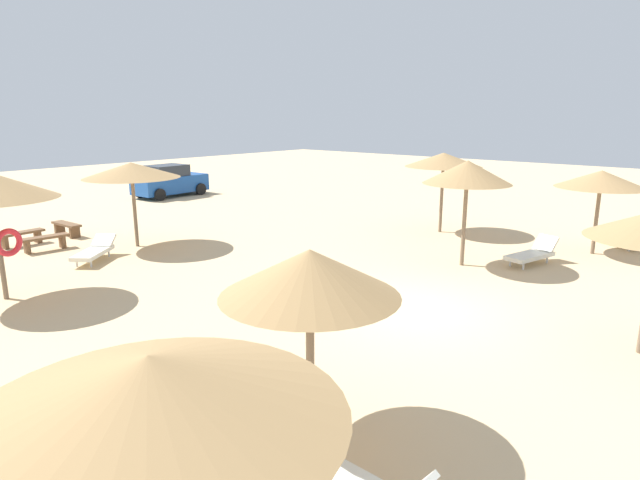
{
  "coord_description": "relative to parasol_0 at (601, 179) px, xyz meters",
  "views": [
    {
      "loc": [
        -10.37,
        -5.85,
        4.45
      ],
      "look_at": [
        0.0,
        3.0,
        1.2
      ],
      "focal_mm": 29.93,
      "sensor_mm": 36.0,
      "label": 1
    }
  ],
  "objects": [
    {
      "name": "ground_plane",
      "position": [
        -8.13,
        1.72,
        -2.42
      ],
      "size": [
        80.0,
        80.0,
        0.0
      ],
      "primitive_type": "plane",
      "color": "#D1B284"
    },
    {
      "name": "parasol_0",
      "position": [
        0.0,
        0.0,
        0.0
      ],
      "size": [
        2.74,
        2.74,
        2.7
      ],
      "color": "#75604C",
      "rests_on": "ground"
    },
    {
      "name": "parasol_1",
      "position": [
        -4.0,
        2.63,
        0.36
      ],
      "size": [
        2.55,
        2.55,
        3.13
      ],
      "color": "#75604C",
      "rests_on": "ground"
    },
    {
      "name": "parasol_2",
      "position": [
        -16.7,
        -1.02,
        0.14
      ],
      "size": [
        2.86,
        2.86,
        2.82
      ],
      "color": "#75604C",
      "rests_on": "ground"
    },
    {
      "name": "parasol_3",
      "position": [
        -13.46,
        0.34,
        -0.03
      ],
      "size": [
        2.45,
        2.45,
        2.72
      ],
      "color": "#75604C",
      "rests_on": "ground"
    },
    {
      "name": "parasol_4",
      "position": [
        -9.07,
        12.17,
        0.18
      ],
      "size": [
        3.16,
        3.16,
        2.86
      ],
      "color": "#75604C",
      "rests_on": "ground"
    },
    {
      "name": "parasol_5",
      "position": [
        -0.26,
        5.36,
        0.33
      ],
      "size": [
        2.87,
        2.87,
        3.02
      ],
      "color": "#75604C",
      "rests_on": "ground"
    },
    {
      "name": "lounger_0",
      "position": [
        1.54,
        -0.58,
        -2.1
      ],
      "size": [
        1.56,
        1.91,
        0.78
      ],
      "color": "silver",
      "rests_on": "ground"
    },
    {
      "name": "lounger_1",
      "position": [
        -2.52,
        1.07,
        -2.1
      ],
      "size": [
        1.96,
        1.08,
        0.79
      ],
      "color": "silver",
      "rests_on": "ground"
    },
    {
      "name": "lounger_4",
      "position": [
        -10.9,
        11.52,
        -2.11
      ],
      "size": [
        1.9,
        1.67,
        0.66
      ],
      "color": "silver",
      "rests_on": "ground"
    },
    {
      "name": "bench_0",
      "position": [
        -11.61,
        15.26,
        -2.07
      ],
      "size": [
        1.52,
        0.49,
        0.49
      ],
      "color": "brown",
      "rests_on": "ground"
    },
    {
      "name": "bench_1",
      "position": [
        -9.91,
        15.57,
        -2.07
      ],
      "size": [
        0.47,
        1.52,
        0.49
      ],
      "color": "brown",
      "rests_on": "ground"
    },
    {
      "name": "bench_2",
      "position": [
        -11.38,
        13.94,
        -2.07
      ],
      "size": [
        1.53,
        0.53,
        0.49
      ],
      "color": "brown",
      "rests_on": "ground"
    },
    {
      "name": "parked_car",
      "position": [
        -1.74,
        21.0,
        -1.6
      ],
      "size": [
        4.07,
        2.12,
        1.72
      ],
      "color": "#194C9E",
      "rests_on": "ground"
    }
  ]
}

